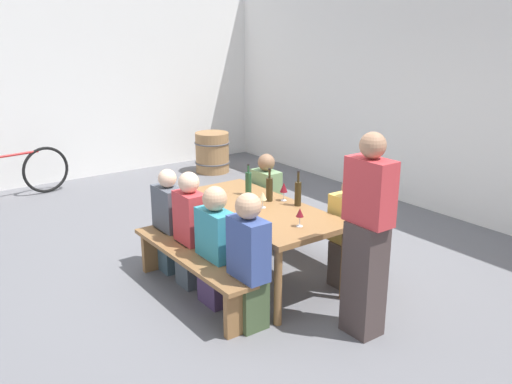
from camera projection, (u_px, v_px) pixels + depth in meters
ground_plane at (256, 277)px, 5.52m from camera, size 24.00×24.00×0.00m
back_wall at (465, 94)px, 6.88m from camera, size 14.00×0.20×3.20m
side_wall at (80, 79)px, 8.77m from camera, size 0.20×6.91×3.20m
tasting_table at (256, 214)px, 5.32m from camera, size 1.84×0.89×0.75m
bench_near at (190, 264)px, 5.00m from camera, size 1.74×0.30×0.45m
bench_far at (312, 229)px, 5.84m from camera, size 1.74×0.30×0.45m
wine_bottle_0 at (248, 183)px, 5.64m from camera, size 0.06×0.06×0.33m
wine_bottle_1 at (298, 193)px, 5.30m from camera, size 0.07×0.07×0.35m
wine_bottle_2 at (269, 189)px, 5.44m from camera, size 0.07×0.07×0.34m
wine_glass_0 at (193, 187)px, 5.54m from camera, size 0.07×0.07×0.16m
wine_glass_1 at (300, 213)px, 4.74m from camera, size 0.07×0.07×0.17m
wine_glass_2 at (263, 196)px, 5.23m from camera, size 0.08×0.08×0.16m
wine_glass_3 at (284, 188)px, 5.44m from camera, size 0.08×0.08×0.19m
wine_glass_4 at (220, 198)px, 5.24m from camera, size 0.06×0.06×0.15m
seated_guest_near_0 at (169, 224)px, 5.56m from camera, size 0.39×0.24×1.07m
seated_guest_near_1 at (191, 232)px, 5.21m from camera, size 0.33×0.24×1.14m
seated_guest_near_2 at (216, 249)px, 4.86m from camera, size 0.40×0.24×1.11m
seated_guest_near_3 at (249, 264)px, 4.46m from camera, size 0.36×0.24×1.18m
seated_guest_far_0 at (266, 202)px, 6.18m from camera, size 0.34×0.24×1.08m
seated_guest_far_1 at (349, 237)px, 5.18m from camera, size 0.40×0.24×1.10m
standing_host at (367, 240)px, 4.30m from camera, size 0.39×0.24×1.68m
wine_barrel at (212, 152)px, 9.37m from camera, size 0.61×0.61×0.68m
parked_bicycle_0 at (8, 175)px, 7.84m from camera, size 0.29×1.77×0.90m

